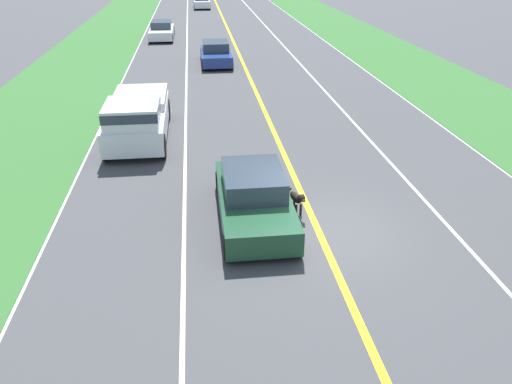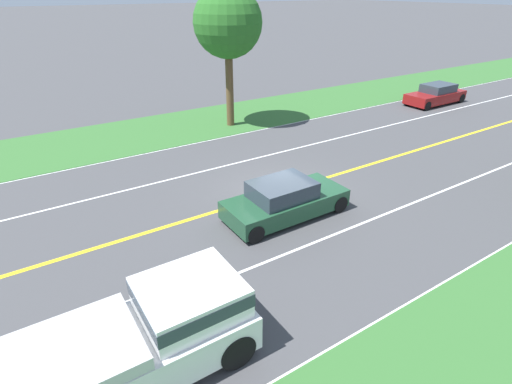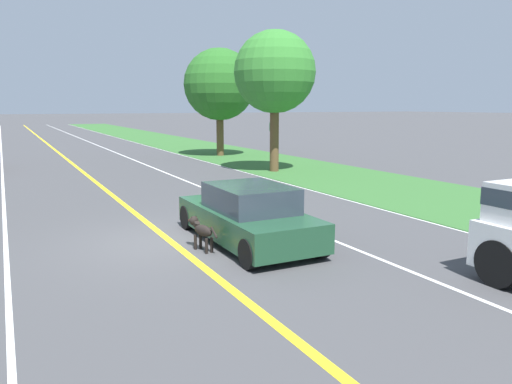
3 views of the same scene
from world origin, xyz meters
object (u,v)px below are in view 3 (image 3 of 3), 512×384
at_px(ego_car, 248,216).
at_px(street_sign, 272,140).
at_px(dog, 201,230).
at_px(roadside_tree_right_near, 275,73).
at_px(roadside_tree_right_far, 219,85).

distance_m(ego_car, street_sign, 13.39).
xyz_separation_m(ego_car, dog, (-1.21, -0.11, -0.17)).
distance_m(roadside_tree_right_near, roadside_tree_right_far, 8.39).
distance_m(ego_car, roadside_tree_right_near, 13.46).
bearing_deg(street_sign, roadside_tree_right_far, 86.19).
distance_m(ego_car, roadside_tree_right_far, 21.00).
distance_m(roadside_tree_right_far, street_sign, 8.38).
relative_size(roadside_tree_right_near, street_sign, 2.80).
relative_size(ego_car, street_sign, 1.86).
bearing_deg(dog, roadside_tree_right_far, 52.09).
bearing_deg(roadside_tree_right_far, roadside_tree_right_near, -94.69).
bearing_deg(ego_car, street_sign, 58.80).
bearing_deg(street_sign, ego_car, -121.20).
bearing_deg(dog, street_sign, 41.00).
bearing_deg(roadside_tree_right_far, dog, -114.06).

